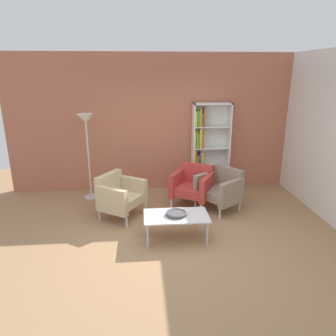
# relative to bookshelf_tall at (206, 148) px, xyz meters

# --- Properties ---
(ground_plane) EXTENTS (8.32, 8.32, 0.00)m
(ground_plane) POSITION_rel_bookshelf_tall_xyz_m (-0.99, -2.24, -0.93)
(ground_plane) COLOR #9E7751
(brick_back_panel) EXTENTS (6.40, 0.12, 2.90)m
(brick_back_panel) POSITION_rel_bookshelf_tall_xyz_m (-0.99, 0.22, 0.52)
(brick_back_panel) COLOR #B2664C
(brick_back_panel) RESTS_ON ground_plane
(bookshelf_tall) EXTENTS (0.80, 0.30, 1.90)m
(bookshelf_tall) POSITION_rel_bookshelf_tall_xyz_m (0.00, 0.00, 0.00)
(bookshelf_tall) COLOR silver
(bookshelf_tall) RESTS_ON ground_plane
(coffee_table_low) EXTENTS (1.00, 0.56, 0.40)m
(coffee_table_low) POSITION_rel_bookshelf_tall_xyz_m (-0.88, -2.10, -0.56)
(coffee_table_low) COLOR silver
(coffee_table_low) RESTS_ON ground_plane
(decorative_bowl) EXTENTS (0.32, 0.32, 0.05)m
(decorative_bowl) POSITION_rel_bookshelf_tall_xyz_m (-0.88, -2.10, -0.50)
(decorative_bowl) COLOR #4C4C51
(decorative_bowl) RESTS_ON coffee_table_low
(armchair_spare_guest) EXTENTS (0.93, 0.91, 0.78)m
(armchair_spare_guest) POSITION_rel_bookshelf_tall_xyz_m (-0.41, -0.84, -0.52)
(armchair_spare_guest) COLOR #B73833
(armchair_spare_guest) RESTS_ON ground_plane
(armchair_by_bookshelf) EXTENTS (0.92, 0.94, 0.78)m
(armchair_by_bookshelf) POSITION_rel_bookshelf_tall_xyz_m (-1.81, -1.23, -0.52)
(armchair_by_bookshelf) COLOR #C6B289
(armchair_by_bookshelf) RESTS_ON ground_plane
(armchair_corner_red) EXTENTS (0.93, 0.95, 0.78)m
(armchair_corner_red) POSITION_rel_bookshelf_tall_xyz_m (0.07, -1.06, -0.52)
(armchair_corner_red) COLOR gray
(armchair_corner_red) RESTS_ON ground_plane
(floor_lamp_torchiere) EXTENTS (0.32, 0.32, 1.74)m
(floor_lamp_torchiere) POSITION_rel_bookshelf_tall_xyz_m (-2.46, -0.29, 0.52)
(floor_lamp_torchiere) COLOR silver
(floor_lamp_torchiere) RESTS_ON ground_plane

